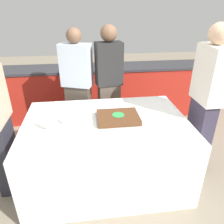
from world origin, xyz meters
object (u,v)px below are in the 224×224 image
at_px(plate_stack, 71,119).
at_px(person_cutting_cake, 109,85).
at_px(person_standing_back, 78,89).
at_px(cake, 118,118).
at_px(person_seated_right, 205,104).
at_px(wine_glass, 49,121).

distance_m(plate_stack, person_cutting_cake, 0.92).
relative_size(plate_stack, person_standing_back, 0.14).
xyz_separation_m(cake, plate_stack, (-0.50, 0.05, -0.01)).
xyz_separation_m(cake, person_seated_right, (0.96, 0.00, 0.11)).
distance_m(plate_stack, person_standing_back, 0.77).
bearing_deg(wine_glass, person_seated_right, 5.09).
height_order(person_cutting_cake, person_seated_right, person_seated_right).
xyz_separation_m(plate_stack, wine_glass, (-0.19, -0.19, 0.10)).
distance_m(wine_glass, person_seated_right, 1.66).
height_order(person_seated_right, person_standing_back, person_seated_right).
bearing_deg(plate_stack, wine_glass, -135.26).
xyz_separation_m(wine_glass, person_seated_right, (1.65, 0.15, 0.01)).
distance_m(cake, plate_stack, 0.50).
height_order(wine_glass, person_standing_back, person_standing_back).
distance_m(person_cutting_cake, person_standing_back, 0.43).
distance_m(plate_stack, wine_glass, 0.29).
relative_size(cake, person_standing_back, 0.29).
height_order(wine_glass, person_cutting_cake, person_cutting_cake).
relative_size(cake, person_cutting_cake, 0.29).
xyz_separation_m(person_cutting_cake, person_standing_back, (-0.43, -0.00, -0.03)).
bearing_deg(plate_stack, cake, -5.20).
bearing_deg(cake, person_seated_right, 0.17).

